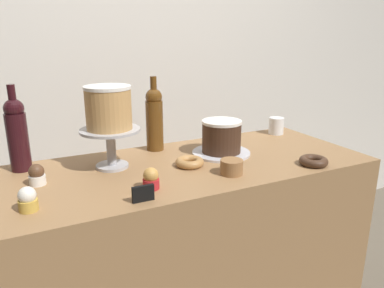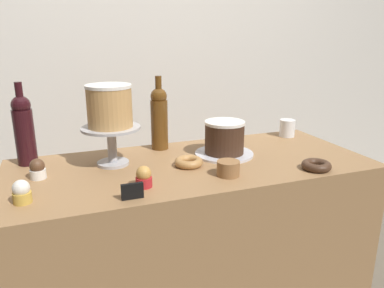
# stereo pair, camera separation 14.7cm
# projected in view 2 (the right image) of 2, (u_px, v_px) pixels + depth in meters

# --- Properties ---
(back_wall) EXTENTS (6.00, 0.05, 2.60)m
(back_wall) POSITION_uv_depth(u_px,v_px,m) (140.00, 52.00, 2.17)
(back_wall) COLOR silver
(back_wall) RESTS_ON ground_plane
(display_counter) EXTENTS (1.44, 0.61, 0.91)m
(display_counter) POSITION_uv_depth(u_px,v_px,m) (192.00, 261.00, 1.62)
(display_counter) COLOR #997047
(display_counter) RESTS_ON ground_plane
(cake_stand_pedestal) EXTENTS (0.23, 0.23, 0.15)m
(cake_stand_pedestal) POSITION_uv_depth(u_px,v_px,m) (112.00, 139.00, 1.45)
(cake_stand_pedestal) COLOR #B2B2B7
(cake_stand_pedestal) RESTS_ON display_counter
(white_layer_cake) EXTENTS (0.17, 0.17, 0.16)m
(white_layer_cake) POSITION_uv_depth(u_px,v_px,m) (109.00, 106.00, 1.41)
(white_layer_cake) COLOR tan
(white_layer_cake) RESTS_ON cake_stand_pedestal
(silver_serving_platter) EXTENTS (0.25, 0.25, 0.01)m
(silver_serving_platter) POSITION_uv_depth(u_px,v_px,m) (224.00, 154.00, 1.59)
(silver_serving_platter) COLOR silver
(silver_serving_platter) RESTS_ON display_counter
(chocolate_round_cake) EXTENTS (0.17, 0.17, 0.14)m
(chocolate_round_cake) POSITION_uv_depth(u_px,v_px,m) (224.00, 137.00, 1.57)
(chocolate_round_cake) COLOR #3D2619
(chocolate_round_cake) RESTS_ON silver_serving_platter
(wine_bottle_amber) EXTENTS (0.08, 0.08, 0.33)m
(wine_bottle_amber) POSITION_uv_depth(u_px,v_px,m) (159.00, 117.00, 1.64)
(wine_bottle_amber) COLOR #5B3814
(wine_bottle_amber) RESTS_ON display_counter
(wine_bottle_dark_red) EXTENTS (0.08, 0.08, 0.33)m
(wine_bottle_dark_red) POSITION_uv_depth(u_px,v_px,m) (24.00, 129.00, 1.44)
(wine_bottle_dark_red) COLOR black
(wine_bottle_dark_red) RESTS_ON display_counter
(cupcake_vanilla) EXTENTS (0.06, 0.06, 0.07)m
(cupcake_vanilla) POSITION_uv_depth(u_px,v_px,m) (22.00, 192.00, 1.14)
(cupcake_vanilla) COLOR gold
(cupcake_vanilla) RESTS_ON display_counter
(cupcake_chocolate) EXTENTS (0.06, 0.06, 0.07)m
(cupcake_chocolate) POSITION_uv_depth(u_px,v_px,m) (38.00, 169.00, 1.33)
(cupcake_chocolate) COLOR white
(cupcake_chocolate) RESTS_ON display_counter
(cupcake_caramel) EXTENTS (0.06, 0.06, 0.07)m
(cupcake_caramel) POSITION_uv_depth(u_px,v_px,m) (144.00, 177.00, 1.25)
(cupcake_caramel) COLOR red
(cupcake_caramel) RESTS_ON display_counter
(donut_maple) EXTENTS (0.11, 0.11, 0.03)m
(donut_maple) POSITION_uv_depth(u_px,v_px,m) (189.00, 162.00, 1.46)
(donut_maple) COLOR #B27F47
(donut_maple) RESTS_ON display_counter
(donut_chocolate) EXTENTS (0.11, 0.11, 0.03)m
(donut_chocolate) POSITION_uv_depth(u_px,v_px,m) (316.00, 165.00, 1.42)
(donut_chocolate) COLOR #472D1E
(donut_chocolate) RESTS_ON display_counter
(cookie_stack) EXTENTS (0.08, 0.08, 0.05)m
(cookie_stack) POSITION_uv_depth(u_px,v_px,m) (228.00, 168.00, 1.36)
(cookie_stack) COLOR olive
(cookie_stack) RESTS_ON display_counter
(price_sign_chalkboard) EXTENTS (0.07, 0.01, 0.05)m
(price_sign_chalkboard) POSITION_uv_depth(u_px,v_px,m) (132.00, 191.00, 1.16)
(price_sign_chalkboard) COLOR black
(price_sign_chalkboard) RESTS_ON display_counter
(coffee_cup_ceramic) EXTENTS (0.08, 0.08, 0.08)m
(coffee_cup_ceramic) POSITION_uv_depth(u_px,v_px,m) (287.00, 128.00, 1.87)
(coffee_cup_ceramic) COLOR white
(coffee_cup_ceramic) RESTS_ON display_counter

